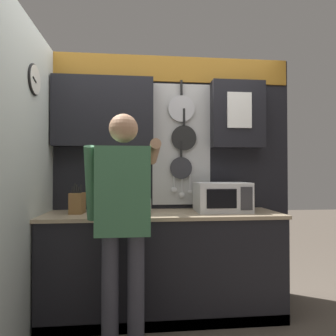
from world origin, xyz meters
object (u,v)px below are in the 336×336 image
at_px(utensil_crock, 144,205).
at_px(person, 123,209).
at_px(knife_block, 77,203).
at_px(microwave, 222,197).

distance_m(utensil_crock, person, 0.55).
bearing_deg(knife_block, utensil_crock, 0.14).
relative_size(microwave, person, 0.28).
bearing_deg(microwave, person, -148.81).
bearing_deg(person, knife_block, 128.74).
bearing_deg(utensil_crock, microwave, -0.16).
xyz_separation_m(knife_block, person, (0.42, -0.53, 0.00)).
bearing_deg(knife_block, person, -51.26).
bearing_deg(knife_block, microwave, -0.03).
height_order(knife_block, person, person).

